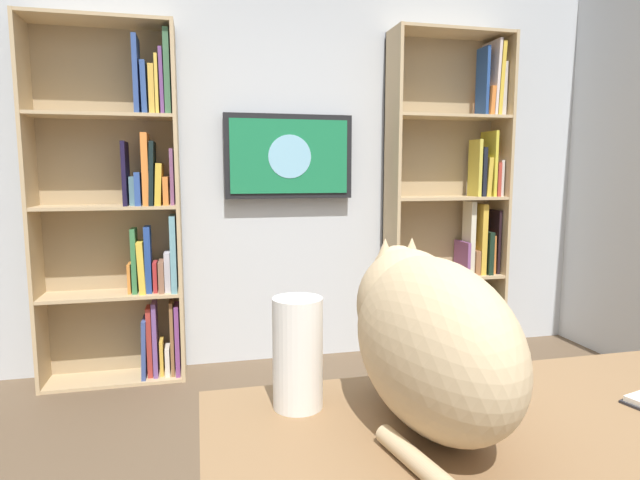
{
  "coord_description": "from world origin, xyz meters",
  "views": [
    {
      "loc": [
        0.59,
        1.31,
        1.3
      ],
      "look_at": [
        0.03,
        -1.06,
        0.98
      ],
      "focal_mm": 29.42,
      "sensor_mm": 36.0,
      "label": 1
    }
  ],
  "objects": [
    {
      "name": "bookshelf_left",
      "position": [
        -1.21,
        -2.07,
        1.06
      ],
      "size": [
        0.84,
        0.28,
        2.23
      ],
      "color": "tan",
      "rests_on": "ground"
    },
    {
      "name": "wall_back",
      "position": [
        0.0,
        -2.23,
        1.35
      ],
      "size": [
        4.52,
        0.06,
        2.7
      ],
      "primitive_type": "cube",
      "color": "silver",
      "rests_on": "ground"
    },
    {
      "name": "bookshelf_right",
      "position": [
        1.0,
        -2.06,
        1.05
      ],
      "size": [
        0.85,
        0.28,
        2.17
      ],
      "color": "tan",
      "rests_on": "ground"
    },
    {
      "name": "cat",
      "position": [
        0.13,
        0.34,
        0.97
      ],
      "size": [
        0.27,
        0.69,
        0.36
      ],
      "color": "#D1B284",
      "rests_on": "desk"
    },
    {
      "name": "wall_mounted_tv",
      "position": [
        -0.02,
        -2.15,
        1.39
      ],
      "size": [
        0.85,
        0.07,
        0.55
      ],
      "color": "black"
    },
    {
      "name": "paper_towel_roll",
      "position": [
        0.38,
        0.22,
        0.9
      ],
      "size": [
        0.11,
        0.11,
        0.25
      ],
      "primitive_type": "cylinder",
      "color": "white",
      "rests_on": "desk"
    }
  ]
}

